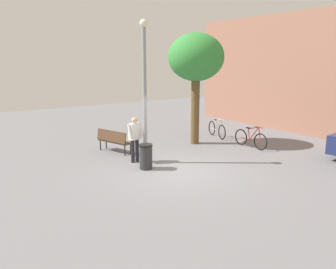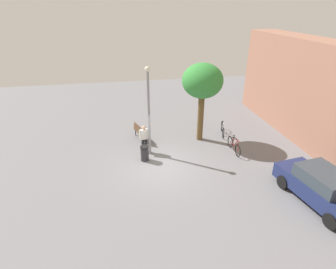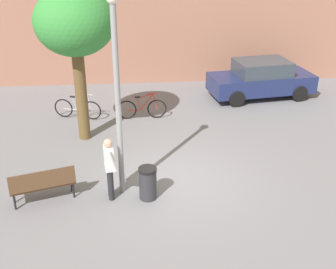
# 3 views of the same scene
# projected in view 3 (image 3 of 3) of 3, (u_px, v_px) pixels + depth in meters

# --- Properties ---
(ground_plane) EXTENTS (36.00, 36.00, 0.00)m
(ground_plane) POSITION_uv_depth(u_px,v_px,m) (176.00, 180.00, 11.77)
(ground_plane) COLOR slate
(building_facade) EXTENTS (17.30, 2.00, 6.05)m
(building_facade) POSITION_uv_depth(u_px,v_px,m) (156.00, 11.00, 19.06)
(building_facade) COLOR #9E6B56
(building_facade) RESTS_ON ground_plane
(lamppost) EXTENTS (0.28, 0.28, 5.05)m
(lamppost) POSITION_uv_depth(u_px,v_px,m) (117.00, 88.00, 10.03)
(lamppost) COLOR gray
(lamppost) RESTS_ON ground_plane
(person_by_lamppost) EXTENTS (0.35, 0.62, 1.67)m
(person_by_lamppost) POSITION_uv_depth(u_px,v_px,m) (109.00, 165.00, 10.57)
(person_by_lamppost) COLOR #232328
(person_by_lamppost) RESTS_ON ground_plane
(park_bench) EXTENTS (1.67, 0.93, 0.92)m
(park_bench) POSITION_uv_depth(u_px,v_px,m) (43.00, 183.00, 10.57)
(park_bench) COLOR #513823
(park_bench) RESTS_ON ground_plane
(plaza_tree) EXTENTS (2.42, 2.42, 4.84)m
(plaza_tree) POSITION_uv_depth(u_px,v_px,m) (75.00, 24.00, 12.59)
(plaza_tree) COLOR brown
(plaza_tree) RESTS_ON ground_plane
(bicycle_silver) EXTENTS (1.75, 0.56, 0.97)m
(bicycle_silver) POSITION_uv_depth(u_px,v_px,m) (78.00, 108.00, 15.52)
(bicycle_silver) COLOR black
(bicycle_silver) RESTS_ON ground_plane
(bicycle_red) EXTENTS (1.81, 0.08, 0.97)m
(bicycle_red) POSITION_uv_depth(u_px,v_px,m) (142.00, 109.00, 15.52)
(bicycle_red) COLOR black
(bicycle_red) RESTS_ON ground_plane
(parked_car_navy) EXTENTS (4.40, 2.30, 1.55)m
(parked_car_navy) POSITION_uv_depth(u_px,v_px,m) (261.00, 79.00, 17.41)
(parked_car_navy) COLOR navy
(parked_car_navy) RESTS_ON ground_plane
(trash_bin) EXTENTS (0.47, 0.47, 0.87)m
(trash_bin) POSITION_uv_depth(u_px,v_px,m) (148.00, 183.00, 10.78)
(trash_bin) COLOR #2D2D33
(trash_bin) RESTS_ON ground_plane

